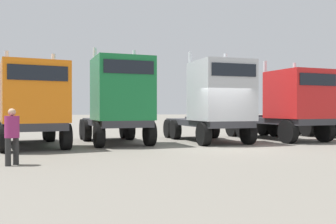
{
  "coord_description": "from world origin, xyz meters",
  "views": [
    {
      "loc": [
        -5.93,
        -14.06,
        1.58
      ],
      "look_at": [
        -1.83,
        3.38,
        1.46
      ],
      "focal_mm": 39.6,
      "sensor_mm": 36.0,
      "label": 1
    }
  ],
  "objects_px": {
    "semi_truck_orange": "(33,104)",
    "semi_truck_green": "(119,100)",
    "semi_truck_silver": "(216,101)",
    "visitor_with_camera": "(12,133)",
    "semi_truck_red": "(290,104)"
  },
  "relations": [
    {
      "from": "semi_truck_silver",
      "to": "visitor_with_camera",
      "type": "bearing_deg",
      "value": -61.55
    },
    {
      "from": "semi_truck_orange",
      "to": "semi_truck_green",
      "type": "distance_m",
      "value": 3.69
    },
    {
      "from": "semi_truck_green",
      "to": "semi_truck_silver",
      "type": "distance_m",
      "value": 4.53
    },
    {
      "from": "semi_truck_red",
      "to": "visitor_with_camera",
      "type": "distance_m",
      "value": 13.44
    },
    {
      "from": "semi_truck_green",
      "to": "semi_truck_orange",
      "type": "bearing_deg",
      "value": -86.12
    },
    {
      "from": "semi_truck_red",
      "to": "semi_truck_silver",
      "type": "bearing_deg",
      "value": -94.67
    },
    {
      "from": "semi_truck_green",
      "to": "visitor_with_camera",
      "type": "distance_m",
      "value": 6.71
    },
    {
      "from": "semi_truck_orange",
      "to": "visitor_with_camera",
      "type": "relative_size",
      "value": 4.15
    },
    {
      "from": "semi_truck_orange",
      "to": "semi_truck_silver",
      "type": "distance_m",
      "value": 8.15
    },
    {
      "from": "semi_truck_silver",
      "to": "visitor_with_camera",
      "type": "relative_size",
      "value": 3.89
    },
    {
      "from": "semi_truck_silver",
      "to": "visitor_with_camera",
      "type": "height_order",
      "value": "semi_truck_silver"
    },
    {
      "from": "semi_truck_silver",
      "to": "visitor_with_camera",
      "type": "distance_m",
      "value": 9.76
    },
    {
      "from": "semi_truck_orange",
      "to": "semi_truck_silver",
      "type": "relative_size",
      "value": 1.07
    },
    {
      "from": "semi_truck_red",
      "to": "visitor_with_camera",
      "type": "relative_size",
      "value": 3.97
    },
    {
      "from": "semi_truck_orange",
      "to": "semi_truck_green",
      "type": "xyz_separation_m",
      "value": [
        3.61,
        0.72,
        0.21
      ]
    }
  ]
}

